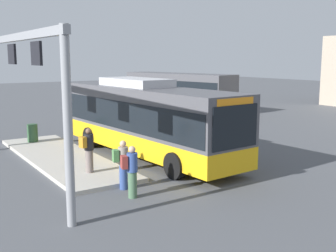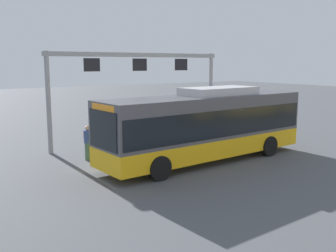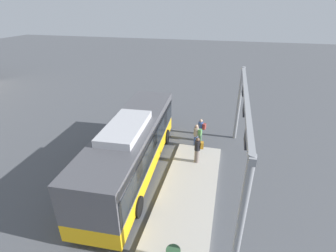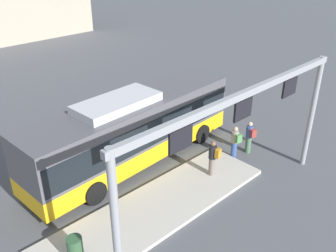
# 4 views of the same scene
# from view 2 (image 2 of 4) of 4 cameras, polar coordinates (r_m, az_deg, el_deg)

# --- Properties ---
(ground_plane) EXTENTS (120.00, 120.00, 0.00)m
(ground_plane) POSITION_cam_2_polar(r_m,az_deg,el_deg) (18.62, 5.52, -5.09)
(ground_plane) COLOR #4C4F54
(platform_curb) EXTENTS (10.00, 2.80, 0.16)m
(platform_curb) POSITION_cam_2_polar(r_m,az_deg,el_deg) (22.11, 2.95, -2.56)
(platform_curb) COLOR #B2ADA3
(platform_curb) RESTS_ON ground
(bus_main) EXTENTS (10.93, 3.17, 3.46)m
(bus_main) POSITION_cam_2_polar(r_m,az_deg,el_deg) (18.26, 5.62, 0.43)
(bus_main) COLOR #EAAD14
(bus_main) RESTS_ON ground
(person_boarding) EXTENTS (0.43, 0.58, 1.67)m
(person_boarding) POSITION_cam_2_polar(r_m,az_deg,el_deg) (18.87, -11.75, -2.28)
(person_boarding) COLOR #476B4C
(person_boarding) RESTS_ON ground
(person_waiting_near) EXTENTS (0.42, 0.58, 1.67)m
(person_waiting_near) POSITION_cam_2_polar(r_m,az_deg,el_deg) (19.08, -9.00, -2.07)
(person_waiting_near) COLOR #334C8C
(person_waiting_near) RESTS_ON ground
(person_waiting_mid) EXTENTS (0.40, 0.57, 1.67)m
(person_waiting_mid) POSITION_cam_2_polar(r_m,az_deg,el_deg) (20.27, -4.25, -0.85)
(person_waiting_mid) COLOR slate
(person_waiting_mid) RESTS_ON platform_curb
(platform_sign_gantry) EXTENTS (11.06, 0.24, 5.20)m
(platform_sign_gantry) POSITION_cam_2_polar(r_m,az_deg,el_deg) (22.54, -4.15, 7.30)
(platform_sign_gantry) COLOR gray
(platform_sign_gantry) RESTS_ON ground
(trash_bin) EXTENTS (0.52, 0.52, 0.90)m
(trash_bin) POSITION_cam_2_polar(r_m,az_deg,el_deg) (24.56, 9.78, -0.23)
(trash_bin) COLOR #2D5133
(trash_bin) RESTS_ON platform_curb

